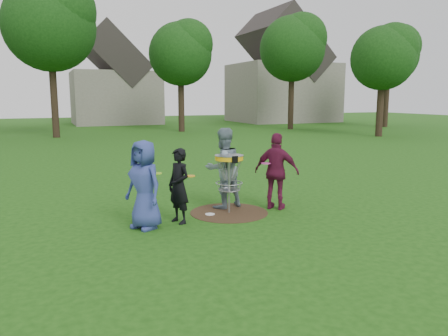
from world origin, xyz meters
name	(u,v)px	position (x,y,z in m)	size (l,w,h in m)	color
ground	(229,213)	(0.00, 0.00, 0.00)	(100.00, 100.00, 0.00)	#19470F
dirt_patch	(229,212)	(0.00, 0.00, 0.00)	(1.80, 1.80, 0.01)	#47331E
player_blue	(144,185)	(-2.05, -0.43, 0.90)	(0.88, 0.57, 1.80)	#313F89
player_black	(179,186)	(-1.29, -0.33, 0.80)	(0.58, 0.38, 1.59)	black
player_grey	(223,168)	(0.06, 0.51, 0.96)	(0.93, 0.73, 1.92)	gray
player_maroon	(277,171)	(1.17, -0.12, 0.91)	(1.06, 0.44, 1.82)	maroon
disc_on_grass	(210,214)	(-0.47, 0.00, 0.01)	(0.22, 0.22, 0.02)	white
disc_golf_basket	(229,169)	(0.00, 0.00, 1.02)	(0.66, 0.67, 1.38)	#9EA0A5
held_discs	(212,168)	(-0.47, -0.12, 1.09)	(2.89, 0.82, 0.22)	#A3E919
tree_row	(108,40)	(0.44, 20.67, 6.21)	(51.20, 17.42, 9.90)	#38281C
house_row	(137,80)	(4.78, 33.07, 4.14)	(44.50, 10.65, 11.62)	gray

